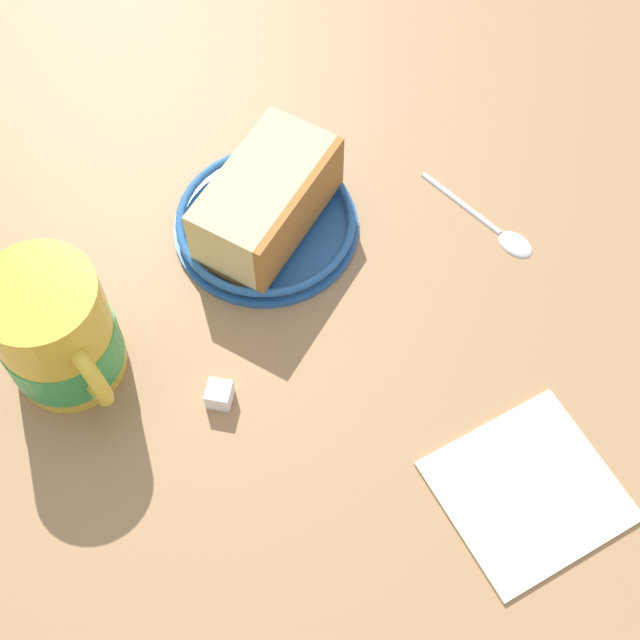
% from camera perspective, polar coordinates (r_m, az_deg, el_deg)
% --- Properties ---
extents(ground_plane, '(1.17, 1.17, 0.03)m').
position_cam_1_polar(ground_plane, '(0.68, -0.26, -2.50)').
color(ground_plane, '#936D47').
extents(small_plate, '(0.14, 0.14, 0.02)m').
position_cam_1_polar(small_plate, '(0.71, -3.39, 6.05)').
color(small_plate, '#26599E').
rests_on(small_plate, ground_plane).
extents(cake_slice, '(0.08, 0.13, 0.06)m').
position_cam_1_polar(cake_slice, '(0.69, -3.33, 7.44)').
color(cake_slice, '#9E662D').
rests_on(cake_slice, small_plate).
extents(tea_mug, '(0.11, 0.08, 0.10)m').
position_cam_1_polar(tea_mug, '(0.64, -16.06, -0.86)').
color(tea_mug, gold).
rests_on(tea_mug, ground_plane).
extents(teaspoon, '(0.11, 0.02, 0.01)m').
position_cam_1_polar(teaspoon, '(0.73, 11.13, 5.55)').
color(teaspoon, silver).
rests_on(teaspoon, ground_plane).
extents(folded_napkin, '(0.14, 0.14, 0.01)m').
position_cam_1_polar(folded_napkin, '(0.63, 12.88, -10.29)').
color(folded_napkin, beige).
rests_on(folded_napkin, ground_plane).
extents(sugar_cube, '(0.02, 0.02, 0.02)m').
position_cam_1_polar(sugar_cube, '(0.64, -6.30, -4.64)').
color(sugar_cube, white).
rests_on(sugar_cube, ground_plane).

